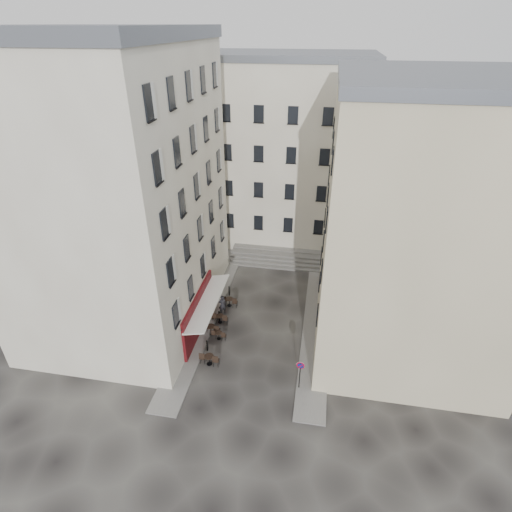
% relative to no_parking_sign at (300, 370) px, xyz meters
% --- Properties ---
extents(ground, '(90.00, 90.00, 0.00)m').
position_rel_no_parking_sign_xyz_m(ground, '(-3.67, 3.38, -1.68)').
color(ground, black).
rests_on(ground, ground).
extents(sidewalk_left, '(2.00, 22.00, 0.12)m').
position_rel_no_parking_sign_xyz_m(sidewalk_left, '(-8.17, 7.38, -1.62)').
color(sidewalk_left, slate).
rests_on(sidewalk_left, ground).
extents(sidewalk_right, '(2.00, 18.00, 0.12)m').
position_rel_no_parking_sign_xyz_m(sidewalk_right, '(0.83, 6.38, -1.62)').
color(sidewalk_right, slate).
rests_on(sidewalk_right, ground).
extents(building_left, '(12.20, 16.20, 20.60)m').
position_rel_no_parking_sign_xyz_m(building_left, '(-14.17, 6.38, 8.63)').
color(building_left, beige).
rests_on(building_left, ground).
extents(building_right, '(12.20, 14.20, 18.60)m').
position_rel_no_parking_sign_xyz_m(building_right, '(6.83, 6.88, 7.63)').
color(building_right, tan).
rests_on(building_right, ground).
extents(building_back, '(18.20, 10.20, 18.60)m').
position_rel_no_parking_sign_xyz_m(building_back, '(-4.67, 22.38, 7.63)').
color(building_back, beige).
rests_on(building_back, ground).
extents(cafe_storefront, '(1.74, 7.30, 3.50)m').
position_rel_no_parking_sign_xyz_m(cafe_storefront, '(-7.99, 4.38, 0.19)').
color(cafe_storefront, '#44090F').
rests_on(cafe_storefront, ground).
extents(stone_steps, '(9.00, 3.15, 0.80)m').
position_rel_no_parking_sign_xyz_m(stone_steps, '(-3.67, 15.95, -1.28)').
color(stone_steps, '#605D5B').
rests_on(stone_steps, ground).
extents(bollard_near, '(0.12, 0.12, 0.98)m').
position_rel_no_parking_sign_xyz_m(bollard_near, '(-6.92, 2.38, -1.16)').
color(bollard_near, black).
rests_on(bollard_near, ground).
extents(bollard_mid, '(0.12, 0.12, 0.98)m').
position_rel_no_parking_sign_xyz_m(bollard_mid, '(-6.92, 5.88, -1.16)').
color(bollard_mid, black).
rests_on(bollard_mid, ground).
extents(bollard_far, '(0.12, 0.12, 0.98)m').
position_rel_no_parking_sign_xyz_m(bollard_far, '(-6.92, 9.38, -1.16)').
color(bollard_far, black).
rests_on(bollard_far, ground).
extents(no_parking_sign, '(0.54, 0.12, 2.37)m').
position_rel_no_parking_sign_xyz_m(no_parking_sign, '(0.00, 0.00, 0.00)').
color(no_parking_sign, black).
rests_on(no_parking_sign, ground).
extents(bistro_table_a, '(1.42, 0.66, 1.00)m').
position_rel_no_parking_sign_xyz_m(bistro_table_a, '(-6.39, 1.11, -1.17)').
color(bistro_table_a, black).
rests_on(bistro_table_a, ground).
extents(bistro_table_b, '(1.14, 0.53, 0.80)m').
position_rel_no_parking_sign_xyz_m(bistro_table_b, '(-6.40, 3.77, -1.27)').
color(bistro_table_b, black).
rests_on(bistro_table_b, ground).
extents(bistro_table_c, '(1.38, 0.65, 0.97)m').
position_rel_no_parking_sign_xyz_m(bistro_table_c, '(-7.12, 4.23, -1.19)').
color(bistro_table_c, black).
rests_on(bistro_table_c, ground).
extents(bistro_table_d, '(1.29, 0.61, 0.91)m').
position_rel_no_parking_sign_xyz_m(bistro_table_d, '(-6.79, 5.65, -1.22)').
color(bistro_table_d, black).
rests_on(bistro_table_d, ground).
extents(bistro_table_e, '(1.38, 0.65, 0.97)m').
position_rel_no_parking_sign_xyz_m(bistro_table_e, '(-6.55, 7.92, -1.19)').
color(bistro_table_e, black).
rests_on(bistro_table_e, ground).
extents(pedestrian, '(0.77, 0.65, 1.78)m').
position_rel_no_parking_sign_xyz_m(pedestrian, '(-6.87, 6.85, -0.79)').
color(pedestrian, black).
rests_on(pedestrian, ground).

